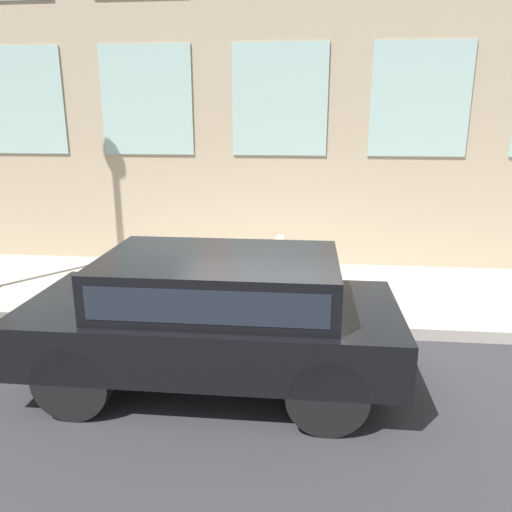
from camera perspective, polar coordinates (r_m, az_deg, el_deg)
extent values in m
plane|color=#2D2D30|center=(7.41, 1.02, -8.90)|extent=(80.00, 80.00, 0.00)
cube|color=#A8A093|center=(8.82, 1.89, -4.15)|extent=(3.13, 60.00, 0.18)
cube|color=#9EBCB2|center=(10.03, 18.27, 16.61)|extent=(0.03, 1.80, 2.05)
cube|color=#9EBCB2|center=(9.84, 2.73, 17.37)|extent=(0.03, 1.80, 2.05)
cube|color=#9EBCB2|center=(10.32, -12.41, 16.97)|extent=(0.03, 1.80, 2.05)
cube|color=#9EBCB2|center=(11.37, -25.36, 15.73)|extent=(0.03, 1.80, 2.05)
cylinder|color=red|center=(7.78, -2.78, -6.08)|extent=(0.31, 0.31, 0.04)
cylinder|color=red|center=(7.68, -2.81, -4.03)|extent=(0.23, 0.23, 0.63)
sphere|color=maroon|center=(7.58, -2.84, -1.79)|extent=(0.24, 0.24, 0.24)
cylinder|color=black|center=(7.55, -2.85, -1.26)|extent=(0.08, 0.08, 0.10)
cylinder|color=red|center=(7.63, -1.57, -3.55)|extent=(0.09, 0.10, 0.09)
cylinder|color=red|center=(7.68, -4.05, -3.46)|extent=(0.09, 0.10, 0.09)
cylinder|color=#726651|center=(7.77, 2.73, -4.06)|extent=(0.08, 0.08, 0.56)
cylinder|color=#726651|center=(7.88, 2.78, -3.77)|extent=(0.08, 0.08, 0.56)
cube|color=#1E59A5|center=(7.67, 2.80, -0.45)|extent=(0.15, 0.11, 0.42)
cylinder|color=#1E59A5|center=(7.56, 2.76, -0.60)|extent=(0.07, 0.07, 0.40)
cylinder|color=#1E59A5|center=(7.77, 2.85, -0.15)|extent=(0.07, 0.07, 0.40)
sphere|color=tan|center=(7.59, 2.83, 1.77)|extent=(0.19, 0.19, 0.19)
cylinder|color=black|center=(5.70, -20.21, -13.27)|extent=(0.24, 0.83, 0.83)
cylinder|color=black|center=(7.10, -14.33, -6.89)|extent=(0.24, 0.83, 0.83)
cylinder|color=black|center=(5.19, 8.15, -15.45)|extent=(0.24, 0.83, 0.83)
cylinder|color=black|center=(6.69, 7.64, -7.94)|extent=(0.24, 0.83, 0.83)
cube|color=black|center=(5.89, -5.10, -8.04)|extent=(1.93, 4.26, 0.61)
cube|color=black|center=(5.66, -4.18, -2.72)|extent=(1.70, 2.64, 0.55)
cube|color=#1E232D|center=(5.66, -4.18, -2.72)|extent=(1.71, 2.43, 0.35)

